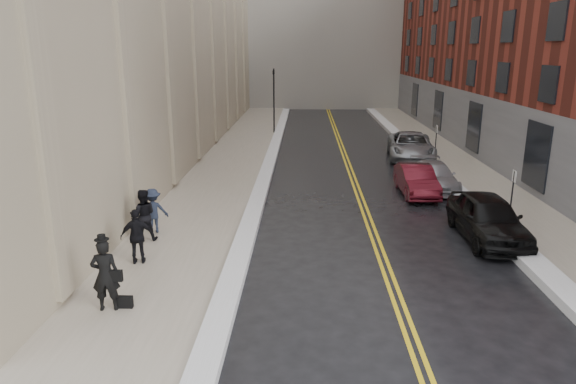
# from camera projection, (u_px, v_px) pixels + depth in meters

# --- Properties ---
(ground) EXTENTS (160.00, 160.00, 0.00)m
(ground) POSITION_uv_depth(u_px,v_px,m) (307.00, 330.00, 12.63)
(ground) COLOR black
(ground) RESTS_ON ground
(sidewalk_left) EXTENTS (4.00, 64.00, 0.15)m
(sidewalk_left) POSITION_uv_depth(u_px,v_px,m) (224.00, 174.00, 28.16)
(sidewalk_left) COLOR gray
(sidewalk_left) RESTS_ON ground
(sidewalk_right) EXTENTS (3.00, 64.00, 0.15)m
(sidewalk_right) POSITION_uv_depth(u_px,v_px,m) (473.00, 176.00, 27.72)
(sidewalk_right) COLOR gray
(sidewalk_right) RESTS_ON ground
(lane_stripe_a) EXTENTS (0.12, 64.00, 0.01)m
(lane_stripe_a) POSITION_uv_depth(u_px,v_px,m) (350.00, 176.00, 27.95)
(lane_stripe_a) COLOR gold
(lane_stripe_a) RESTS_ON ground
(lane_stripe_b) EXTENTS (0.12, 64.00, 0.01)m
(lane_stripe_b) POSITION_uv_depth(u_px,v_px,m) (354.00, 176.00, 27.95)
(lane_stripe_b) COLOR gold
(lane_stripe_b) RESTS_ON ground
(snow_ridge_left) EXTENTS (0.70, 60.80, 0.26)m
(snow_ridge_left) POSITION_uv_depth(u_px,v_px,m) (266.00, 173.00, 28.07)
(snow_ridge_left) COLOR silver
(snow_ridge_left) RESTS_ON ground
(snow_ridge_right) EXTENTS (0.85, 60.80, 0.30)m
(snow_ridge_right) POSITION_uv_depth(u_px,v_px,m) (438.00, 174.00, 27.76)
(snow_ridge_right) COLOR silver
(snow_ridge_right) RESTS_ON ground
(traffic_signal) EXTENTS (0.18, 0.15, 5.20)m
(traffic_signal) POSITION_uv_depth(u_px,v_px,m) (274.00, 96.00, 40.76)
(traffic_signal) COLOR black
(traffic_signal) RESTS_ON ground
(parking_sign_near) EXTENTS (0.06, 0.35, 2.23)m
(parking_sign_near) POSITION_uv_depth(u_px,v_px,m) (512.00, 192.00, 19.71)
(parking_sign_near) COLOR black
(parking_sign_near) RESTS_ON ground
(parking_sign_far) EXTENTS (0.06, 0.35, 2.23)m
(parking_sign_far) POSITION_uv_depth(u_px,v_px,m) (436.00, 139.00, 31.26)
(parking_sign_far) COLOR black
(parking_sign_far) RESTS_ON ground
(car_black) EXTENTS (2.01, 4.86, 1.65)m
(car_black) POSITION_uv_depth(u_px,v_px,m) (488.00, 218.00, 18.43)
(car_black) COLOR black
(car_black) RESTS_ON ground
(car_maroon) EXTENTS (1.53, 4.19, 1.37)m
(car_maroon) POSITION_uv_depth(u_px,v_px,m) (416.00, 180.00, 24.28)
(car_maroon) COLOR #4E0E17
(car_maroon) RESTS_ON ground
(car_silver_near) EXTENTS (1.85, 4.43, 1.28)m
(car_silver_near) POSITION_uv_depth(u_px,v_px,m) (434.00, 176.00, 25.28)
(car_silver_near) COLOR #9C9EA3
(car_silver_near) RESTS_ON ground
(car_silver_far) EXTENTS (3.34, 6.14, 1.63)m
(car_silver_far) POSITION_uv_depth(u_px,v_px,m) (411.00, 146.00, 32.15)
(car_silver_far) COLOR gray
(car_silver_far) RESTS_ON ground
(pedestrian_main) EXTENTS (0.77, 0.57, 1.93)m
(pedestrian_main) POSITION_uv_depth(u_px,v_px,m) (105.00, 275.00, 13.07)
(pedestrian_main) COLOR black
(pedestrian_main) RESTS_ON sidewalk_left
(pedestrian_a) EXTENTS (1.04, 0.90, 1.85)m
(pedestrian_a) POSITION_uv_depth(u_px,v_px,m) (143.00, 215.00, 17.92)
(pedestrian_a) COLOR black
(pedestrian_a) RESTS_ON sidewalk_left
(pedestrian_b) EXTENTS (1.21, 0.93, 1.66)m
(pedestrian_b) POSITION_uv_depth(u_px,v_px,m) (153.00, 211.00, 18.72)
(pedestrian_b) COLOR #1B2232
(pedestrian_b) RESTS_ON sidewalk_left
(pedestrian_c) EXTENTS (1.11, 0.65, 1.77)m
(pedestrian_c) POSITION_uv_depth(u_px,v_px,m) (138.00, 236.00, 15.99)
(pedestrian_c) COLOR black
(pedestrian_c) RESTS_ON sidewalk_left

